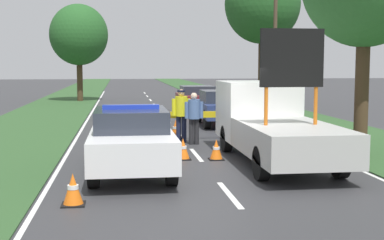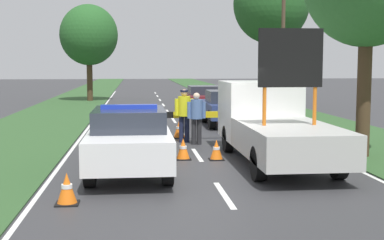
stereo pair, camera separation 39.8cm
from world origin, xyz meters
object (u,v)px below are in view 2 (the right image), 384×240
work_truck (271,122)px  police_officer (184,111)px  utility_pole (283,36)px  pedestrian_civilian (196,114)px  traffic_cone_near_truck (179,129)px  traffic_cone_lane_edge (216,150)px  traffic_cone_behind_barrier (67,189)px  traffic_cone_centre_front (114,141)px  traffic_cone_near_police (183,149)px  roadside_tree_mid_left (271,4)px  police_car (130,139)px  road_barrier (189,116)px  roadside_tree_near_right (89,35)px  queued_car_hatch_blue (226,107)px  queued_car_wagon_maroon (205,98)px

work_truck → police_officer: bearing=-59.3°
utility_pole → pedestrian_civilian: bearing=-118.5°
traffic_cone_near_truck → traffic_cone_lane_edge: bearing=-81.7°
traffic_cone_behind_barrier → utility_pole: utility_pole is taller
pedestrian_civilian → traffic_cone_centre_front: bearing=177.3°
traffic_cone_centre_front → traffic_cone_lane_edge: size_ratio=1.12×
pedestrian_civilian → traffic_cone_near_police: (-0.67, -2.66, -0.69)m
roadside_tree_mid_left → police_car: bearing=-113.6°
traffic_cone_behind_barrier → utility_pole: 20.16m
road_barrier → police_officer: (-0.21, -0.41, 0.23)m
work_truck → roadside_tree_mid_left: roadside_tree_mid_left is taller
road_barrier → pedestrian_civilian: bearing=-82.9°
work_truck → police_officer: work_truck is taller
police_officer → roadside_tree_near_right: (-4.78, 20.42, 3.53)m
police_officer → traffic_cone_near_truck: size_ratio=2.76×
work_truck → utility_pole: size_ratio=0.81×
traffic_cone_lane_edge → queued_car_hatch_blue: queued_car_hatch_blue is taller
work_truck → traffic_cone_near_truck: bearing=-64.7°
traffic_cone_lane_edge → queued_car_wagon_maroon: (1.50, 14.18, 0.49)m
traffic_cone_centre_front → police_car: bearing=-81.2°
police_car → queued_car_wagon_maroon: (3.82, 15.58, -0.05)m
police_officer → traffic_cone_near_police: (-0.32, -3.20, -0.76)m
police_car → road_barrier: (1.95, 5.18, 0.01)m
roadside_tree_near_right → pedestrian_civilian: bearing=-76.2°
traffic_cone_behind_barrier → roadside_tree_near_right: size_ratio=0.09×
work_truck → queued_car_hatch_blue: work_truck is taller
police_officer → traffic_cone_near_police: police_officer is taller
traffic_cone_centre_front → roadside_tree_mid_left: size_ratio=0.07×
road_barrier → utility_pole: (5.90, 9.63, 3.20)m
roadside_tree_mid_left → utility_pole: size_ratio=1.09×
queued_car_hatch_blue → pedestrian_civilian: bearing=70.4°
road_barrier → pedestrian_civilian: 0.97m
queued_car_hatch_blue → traffic_cone_behind_barrier: bearing=67.6°
traffic_cone_behind_barrier → roadside_tree_mid_left: roadside_tree_mid_left is taller
queued_car_wagon_maroon → roadside_tree_mid_left: bearing=-144.6°
road_barrier → roadside_tree_mid_left: 15.79m
work_truck → traffic_cone_near_police: 2.48m
work_truck → traffic_cone_behind_barrier: 6.45m
traffic_cone_near_police → work_truck: bearing=-7.1°
traffic_cone_behind_barrier → traffic_cone_near_police: bearing=60.1°
work_truck → traffic_cone_near_police: work_truck is taller
traffic_cone_centre_front → queued_car_wagon_maroon: 13.17m
traffic_cone_centre_front → roadside_tree_near_right: roadside_tree_near_right is taller
road_barrier → traffic_cone_near_truck: (-0.28, 0.66, -0.50)m
work_truck → roadside_tree_near_right: (-6.81, 23.92, 3.54)m
police_car → queued_car_wagon_maroon: police_car is taller
traffic_cone_lane_edge → queued_car_hatch_blue: 8.21m
work_truck → traffic_cone_near_police: size_ratio=10.88×
work_truck → traffic_cone_lane_edge: bearing=-4.6°
pedestrian_civilian → queued_car_wagon_maroon: bearing=55.8°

